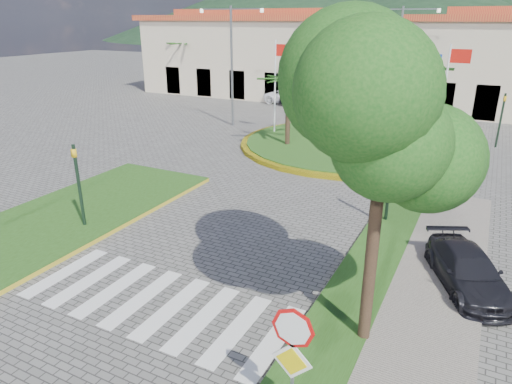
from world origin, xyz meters
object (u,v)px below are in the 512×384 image
at_px(roundabout_island, 346,144).
at_px(stop_sign, 293,349).
at_px(white_van, 289,97).
at_px(car_dark_b, 426,117).
at_px(car_side_right, 468,271).
at_px(deciduous_tree, 384,129).
at_px(car_dark_a, 299,100).

distance_m(roundabout_island, stop_sign, 20.69).
relative_size(white_van, car_dark_b, 1.15).
relative_size(roundabout_island, car_dark_b, 3.27).
bearing_deg(white_van, car_dark_b, -115.87).
height_order(car_dark_b, car_side_right, car_dark_b).
height_order(deciduous_tree, white_van, deciduous_tree).
height_order(white_van, car_side_right, white_van).
height_order(deciduous_tree, car_dark_b, deciduous_tree).
height_order(white_van, car_dark_a, white_van).
height_order(deciduous_tree, car_side_right, deciduous_tree).
distance_m(deciduous_tree, car_side_right, 6.22).
xyz_separation_m(roundabout_island, deciduous_tree, (5.50, -17.00, 5.01)).
relative_size(roundabout_island, stop_sign, 4.79).
height_order(stop_sign, car_dark_a, stop_sign).
height_order(roundabout_island, car_dark_b, roundabout_island).
xyz_separation_m(car_dark_a, car_side_right, (15.02, -24.37, -0.04)).
xyz_separation_m(white_van, car_dark_b, (12.26, -4.02, 0.02)).
xyz_separation_m(roundabout_island, white_van, (-8.90, 12.02, 0.45)).
relative_size(roundabout_island, car_dark_a, 3.65).
relative_size(deciduous_tree, car_dark_b, 1.75).
distance_m(car_dark_a, car_side_right, 28.63).
bearing_deg(deciduous_tree, roundabout_island, 107.91).
bearing_deg(deciduous_tree, stop_sign, -101.18).
relative_size(deciduous_tree, car_side_right, 1.79).
bearing_deg(white_van, car_dark_a, -133.92).
relative_size(roundabout_island, deciduous_tree, 1.87).
bearing_deg(white_van, car_side_right, -154.84).
bearing_deg(car_side_right, car_dark_a, 96.76).
bearing_deg(white_van, deciduous_tree, -161.33).
xyz_separation_m(roundabout_island, car_dark_a, (-7.53, 11.02, 0.42)).
bearing_deg(white_van, roundabout_island, -151.20).
xyz_separation_m(car_dark_a, car_dark_b, (10.89, -3.02, 0.05)).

